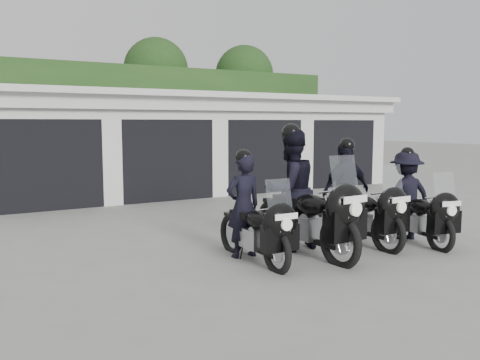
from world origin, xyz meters
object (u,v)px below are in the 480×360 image
police_bike_a (252,216)px  police_bike_b (299,197)px  police_bike_c (353,197)px  police_bike_d (411,200)px

police_bike_a → police_bike_b: size_ratio=0.81×
police_bike_b → police_bike_c: 1.27m
police_bike_c → police_bike_d: (0.98, -0.45, -0.07)m
police_bike_b → police_bike_c: bearing=0.9°
police_bike_a → police_bike_d: bearing=-4.5°
police_bike_d → police_bike_b: bearing=-177.8°
police_bike_b → police_bike_c: size_ratio=1.14×
police_bike_a → police_bike_d: police_bike_a is taller
police_bike_b → police_bike_d: bearing=-12.4°
police_bike_c → police_bike_d: bearing=-24.9°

